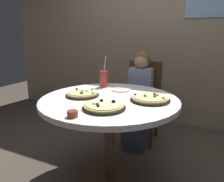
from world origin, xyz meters
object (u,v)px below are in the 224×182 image
pizza_veggie (104,106)px  pizza_cheese (82,94)px  soda_cup (104,79)px  pizza_pepperoni (150,99)px  sauce_bowl (72,114)px  chair_wooden (143,96)px  diner_child (139,104)px  dining_table (109,111)px  plate_small (121,90)px

pizza_veggie → pizza_cheese: same height
soda_cup → pizza_pepperoni: bearing=-25.1°
pizza_veggie → sauce_bowl: (-0.10, -0.23, 0.00)m
chair_wooden → pizza_cheese: (-0.23, -0.96, 0.24)m
diner_child → pizza_cheese: size_ratio=3.83×
pizza_veggie → soda_cup: bearing=118.1°
soda_cup → diner_child: bearing=59.3°
dining_table → pizza_cheese: (-0.24, -0.04, 0.12)m
pizza_cheese → soda_cup: bearing=89.2°
pizza_pepperoni → sauce_bowl: size_ratio=4.49×
dining_table → pizza_veggie: (0.08, -0.25, 0.12)m
dining_table → pizza_cheese: pizza_cheese is taller
chair_wooden → dining_table: bearing=-89.5°
chair_wooden → pizza_cheese: bearing=-103.6°
dining_table → plate_small: (-0.02, 0.28, 0.11)m
pizza_pepperoni → sauce_bowl: 0.65m
pizza_veggie → soda_cup: 0.67m
plate_small → soda_cup: bearing=165.1°
pizza_cheese → sauce_bowl: pizza_cheese is taller
pizza_veggie → plate_small: pizza_veggie is taller
diner_child → soda_cup: (-0.24, -0.40, 0.35)m
pizza_veggie → chair_wooden: bearing=94.3°
pizza_veggie → dining_table: bearing=107.9°
pizza_cheese → plate_small: (0.22, 0.32, -0.01)m
pizza_pepperoni → pizza_cheese: bearing=-168.4°
dining_table → sauce_bowl: sauce_bowl is taller
diner_child → pizza_pepperoni: (0.31, -0.66, 0.28)m
pizza_cheese → dining_table: bearing=8.4°
diner_child → plate_small: 0.53m
pizza_pepperoni → sauce_bowl: pizza_pepperoni is taller
sauce_bowl → chair_wooden: bearing=89.3°
sauce_bowl → plate_small: bearing=89.7°
soda_cup → sauce_bowl: 0.84m
soda_cup → plate_small: (0.21, -0.06, -0.08)m
pizza_cheese → soda_cup: (0.01, 0.37, 0.06)m
sauce_bowl → pizza_veggie: bearing=65.6°
soda_cup → sauce_bowl: (0.21, -0.81, -0.06)m
diner_child → sauce_bowl: diner_child is taller
diner_child → sauce_bowl: size_ratio=15.46×
dining_table → soda_cup: size_ratio=3.69×
diner_child → soda_cup: bearing=-120.7°
chair_wooden → pizza_cheese: 1.01m
diner_child → pizza_veggie: diner_child is taller
soda_cup → dining_table: bearing=-55.5°
pizza_cheese → pizza_pepperoni: size_ratio=0.90×
dining_table → soda_cup: (-0.23, 0.34, 0.19)m
chair_wooden → diner_child: diner_child is taller
dining_table → pizza_pepperoni: (0.32, 0.08, 0.12)m
dining_table → chair_wooden: 0.93m
dining_table → soda_cup: soda_cup is taller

